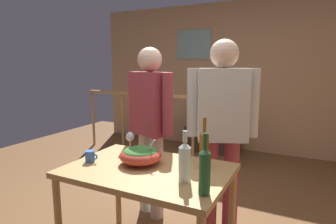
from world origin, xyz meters
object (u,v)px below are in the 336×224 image
(salad_bowl, at_px, (141,155))
(person_standing_left, at_px, (150,119))
(wine_bottle_amber, at_px, (204,147))
(serving_table, at_px, (148,179))
(wine_bottle_clear, at_px, (185,161))
(wine_bottle_green, at_px, (205,170))
(tv_console, at_px, (213,139))
(flat_screen_tv, at_px, (213,112))
(person_standing_right, at_px, (222,122))
(mug_blue, at_px, (90,156))
(stair_railing, at_px, (182,117))
(framed_picture, at_px, (194,44))
(wine_glass, at_px, (130,138))

(salad_bowl, height_order, person_standing_left, person_standing_left)
(wine_bottle_amber, bearing_deg, salad_bowl, -160.72)
(serving_table, xyz_separation_m, salad_bowl, (-0.09, 0.05, 0.15))
(wine_bottle_clear, bearing_deg, wine_bottle_green, -34.12)
(salad_bowl, relative_size, wine_bottle_green, 0.88)
(tv_console, bearing_deg, wine_bottle_green, -73.26)
(flat_screen_tv, distance_m, person_standing_left, 2.26)
(person_standing_right, bearing_deg, mug_blue, 18.63)
(tv_console, height_order, person_standing_right, person_standing_right)
(mug_blue, bearing_deg, wine_bottle_amber, 19.92)
(stair_railing, xyz_separation_m, salad_bowl, (0.65, -2.24, 0.16))
(mug_blue, bearing_deg, serving_table, 10.36)
(framed_picture, xyz_separation_m, stair_railing, (0.19, -0.91, -1.16))
(tv_console, bearing_deg, person_standing_left, -87.46)
(flat_screen_tv, distance_m, salad_bowl, 2.86)
(wine_bottle_green, xyz_separation_m, wine_bottle_clear, (-0.17, 0.11, -0.01))
(flat_screen_tv, height_order, serving_table, flat_screen_tv)
(framed_picture, xyz_separation_m, tv_console, (0.49, -0.29, -1.61))
(serving_table, relative_size, person_standing_left, 0.70)
(framed_picture, xyz_separation_m, serving_table, (0.94, -3.21, -1.15))
(serving_table, xyz_separation_m, wine_bottle_amber, (0.34, 0.20, 0.22))
(person_standing_left, bearing_deg, person_standing_right, -156.39)
(flat_screen_tv, bearing_deg, person_standing_left, -87.43)
(wine_glass, distance_m, person_standing_right, 0.78)
(stair_railing, relative_size, flat_screen_tv, 4.63)
(framed_picture, height_order, wine_bottle_amber, framed_picture)
(wine_bottle_green, distance_m, wine_bottle_clear, 0.20)
(person_standing_left, bearing_deg, wine_glass, 115.23)
(wine_glass, distance_m, wine_bottle_green, 0.97)
(wine_glass, bearing_deg, mug_blue, -107.20)
(wine_bottle_green, bearing_deg, person_standing_left, 134.55)
(flat_screen_tv, distance_m, mug_blue, 2.97)
(framed_picture, xyz_separation_m, mug_blue, (0.49, -3.29, -1.03))
(person_standing_right, bearing_deg, salad_bowl, 29.75)
(framed_picture, height_order, salad_bowl, framed_picture)
(stair_railing, height_order, serving_table, stair_railing)
(wine_bottle_green, distance_m, mug_blue, 0.96)
(flat_screen_tv, height_order, wine_glass, wine_glass)
(framed_picture, bearing_deg, serving_table, -73.74)
(framed_picture, height_order, stair_railing, framed_picture)
(stair_railing, xyz_separation_m, wine_bottle_clear, (1.07, -2.40, 0.22))
(flat_screen_tv, relative_size, wine_bottle_green, 1.66)
(stair_railing, bearing_deg, wine_bottle_clear, -65.94)
(flat_screen_tv, xyz_separation_m, person_standing_left, (0.10, -2.24, 0.27))
(wine_bottle_clear, distance_m, mug_blue, 0.78)
(wine_glass, relative_size, wine_bottle_clear, 0.50)
(flat_screen_tv, relative_size, mug_blue, 5.47)
(salad_bowl, bearing_deg, tv_console, 97.12)
(framed_picture, height_order, serving_table, framed_picture)
(tv_console, height_order, flat_screen_tv, flat_screen_tv)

